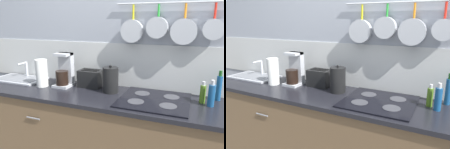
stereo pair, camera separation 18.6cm
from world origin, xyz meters
TOP-DOWN VIEW (x-y plane):
  - wall_back at (0.00, 0.34)m, footprint 7.20×0.16m
  - cabinet_base at (0.00, -0.00)m, footprint 3.26×0.57m
  - countertop at (0.00, 0.00)m, footprint 3.30×0.59m
  - sink_basin at (-1.33, 0.12)m, footprint 0.56×0.32m
  - paper_towel_roll at (-0.93, 0.01)m, footprint 0.12×0.12m
  - coffee_maker at (-0.73, 0.11)m, footprint 0.16×0.18m
  - toaster at (-0.48, 0.17)m, footprint 0.24×0.16m
  - kettle at (-0.23, 0.09)m, footprint 0.14×0.14m
  - cooktop at (0.18, 0.02)m, footprint 0.56×0.53m
  - bottle_olive_oil at (0.55, 0.11)m, footprint 0.04×0.04m
  - bottle_cooking_wine at (0.61, 0.06)m, footprint 0.05×0.05m
  - bottle_vinegar at (0.67, 0.22)m, footprint 0.04×0.04m

SIDE VIEW (x-z plane):
  - cabinet_base at x=0.00m, z-range 0.00..0.89m
  - countertop at x=0.00m, z-range 0.89..0.93m
  - cooktop at x=0.18m, z-range 0.93..0.94m
  - sink_basin at x=-1.33m, z-range 0.85..1.03m
  - bottle_olive_oil at x=0.55m, z-range 0.92..1.09m
  - toaster at x=-0.48m, z-range 0.93..1.10m
  - bottle_cooking_wine at x=0.61m, z-range 0.92..1.13m
  - bottle_vinegar at x=0.67m, z-range 0.91..1.17m
  - kettle at x=-0.23m, z-range 0.92..1.17m
  - paper_towel_roll at x=-0.93m, z-range 0.93..1.20m
  - coffee_maker at x=-0.73m, z-range 0.90..1.23m
  - wall_back at x=0.00m, z-range -0.02..2.58m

